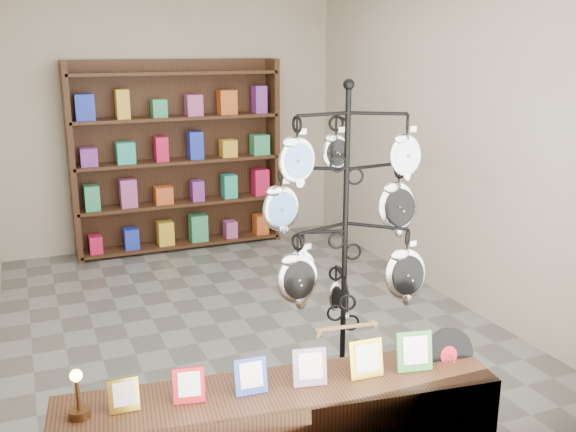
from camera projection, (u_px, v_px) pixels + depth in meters
name	position (u px, v px, depth m)	size (l,w,h in m)	color
ground	(243.00, 319.00, 5.70)	(5.00, 5.00, 0.00)	slate
room_envelope	(239.00, 109.00, 5.22)	(5.00, 5.00, 5.00)	#C1B29B
display_tree	(345.00, 224.00, 4.10)	(1.13, 1.09, 2.16)	black
back_shelving	(178.00, 162.00, 7.48)	(2.42, 0.36, 2.20)	black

